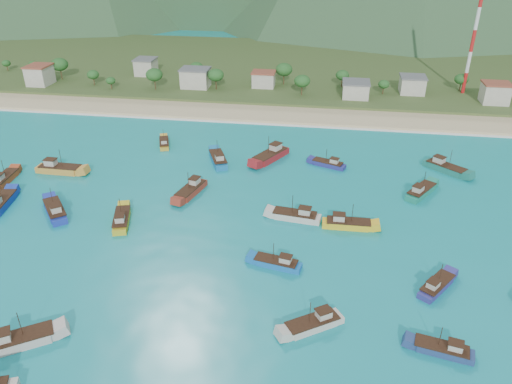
# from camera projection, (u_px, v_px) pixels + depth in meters

# --- Properties ---
(ground) EXTENTS (600.00, 600.00, 0.00)m
(ground) POSITION_uv_depth(u_px,v_px,m) (223.00, 247.00, 98.17)
(ground) COLOR #0C7A8D
(ground) RESTS_ON ground
(beach) EXTENTS (400.00, 18.00, 1.20)m
(beach) POSITION_uv_depth(u_px,v_px,m) (272.00, 114.00, 166.98)
(beach) COLOR beige
(beach) RESTS_ON ground
(land) EXTENTS (400.00, 110.00, 2.40)m
(land) POSITION_uv_depth(u_px,v_px,m) (289.00, 68.00, 220.11)
(land) COLOR #385123
(land) RESTS_ON ground
(surf_line) EXTENTS (400.00, 2.50, 0.08)m
(surf_line) POSITION_uv_depth(u_px,v_px,m) (268.00, 124.00, 158.70)
(surf_line) COLOR white
(surf_line) RESTS_ON ground
(village) EXTENTS (216.44, 28.31, 6.92)m
(village) POSITION_uv_depth(u_px,v_px,m) (320.00, 83.00, 183.58)
(village) COLOR beige
(village) RESTS_ON ground
(vegetation) EXTENTS (275.78, 25.16, 8.71)m
(vegetation) POSITION_uv_depth(u_px,v_px,m) (266.00, 79.00, 186.06)
(vegetation) COLOR #235623
(vegetation) RESTS_ON ground
(radio_tower) EXTENTS (1.20, 1.20, 44.69)m
(radio_tower) POSITION_uv_depth(u_px,v_px,m) (475.00, 30.00, 172.07)
(radio_tower) COLOR red
(radio_tower) RESTS_ON ground
(boat_0) EXTENTS (5.69, 10.45, 5.92)m
(boat_0) POSITION_uv_depth(u_px,v_px,m) (122.00, 220.00, 105.73)
(boat_0) COLOR gold
(boat_0) RESTS_ON ground
(boat_3) EXTENTS (5.75, 11.15, 6.32)m
(boat_3) POSITION_uv_depth(u_px,v_px,m) (191.00, 191.00, 117.28)
(boat_3) COLOR maroon
(boat_3) RESTS_ON ground
(boat_4) EXTENTS (9.64, 7.72, 5.71)m
(boat_4) POSITION_uv_depth(u_px,v_px,m) (313.00, 324.00, 78.22)
(boat_4) COLOR beige
(boat_4) RESTS_ON ground
(boat_5) EXTENTS (9.31, 4.40, 5.30)m
(boat_5) POSITION_uv_depth(u_px,v_px,m) (277.00, 264.00, 92.35)
(boat_5) COLOR #1462B6
(boat_5) RESTS_ON ground
(boat_6) EXTENTS (10.93, 8.67, 6.46)m
(boat_6) POSITION_uv_depth(u_px,v_px,m) (18.00, 341.00, 74.83)
(boat_6) COLOR beige
(boat_6) RESTS_ON ground
(boat_7) EXTENTS (3.90, 10.38, 6.00)m
(boat_7) POSITION_uv_depth(u_px,v_px,m) (4.00, 180.00, 122.49)
(boat_7) COLOR #A13F1D
(boat_7) RESTS_ON ground
(boat_10) EXTENTS (10.24, 3.18, 6.02)m
(boat_10) POSITION_uv_depth(u_px,v_px,m) (347.00, 224.00, 104.17)
(boat_10) COLOR yellow
(boat_10) RESTS_ON ground
(boat_11) EXTENTS (5.15, 8.86, 5.03)m
(boat_11) POSITION_uv_depth(u_px,v_px,m) (164.00, 144.00, 143.07)
(boat_11) COLOR gold
(boat_11) RESTS_ON ground
(boat_12) EXTENTS (11.71, 3.68, 6.88)m
(boat_12) POSITION_uv_depth(u_px,v_px,m) (60.00, 169.00, 127.27)
(boat_12) COLOR gold
(boat_12) RESTS_ON ground
(boat_16) EXTENTS (7.46, 8.85, 5.33)m
(boat_16) POSITION_uv_depth(u_px,v_px,m) (437.00, 286.00, 86.53)
(boat_16) COLOR navy
(boat_16) RESTS_ON ground
(boat_19) EXTENTS (9.18, 5.61, 5.22)m
(boat_19) POSITION_uv_depth(u_px,v_px,m) (328.00, 164.00, 130.65)
(boat_19) COLOR navy
(boat_19) RESTS_ON ground
(boat_21) EXTENTS (10.69, 9.75, 6.62)m
(boat_21) POSITION_uv_depth(u_px,v_px,m) (445.00, 168.00, 127.94)
(boat_21) COLOR #1A6E61
(boat_21) RESTS_ON ground
(boat_22) EXTENTS (9.03, 4.35, 5.13)m
(boat_22) POSITION_uv_depth(u_px,v_px,m) (442.00, 350.00, 73.63)
(boat_22) COLOR navy
(boat_22) RESTS_ON ground
(boat_23) EXTENTS (10.70, 4.39, 6.14)m
(boat_23) POSITION_uv_depth(u_px,v_px,m) (296.00, 216.00, 107.04)
(boat_23) COLOR beige
(boat_23) RESTS_ON ground
(boat_24) EXTENTS (8.30, 10.36, 6.14)m
(boat_24) POSITION_uv_depth(u_px,v_px,m) (421.00, 192.00, 116.81)
(boat_24) COLOR #157E66
(boat_24) RESTS_ON ground
(boat_25) EXTENTS (9.39, 10.57, 6.48)m
(boat_25) POSITION_uv_depth(u_px,v_px,m) (55.00, 211.00, 108.89)
(boat_25) COLOR #1C32A6
(boat_25) RESTS_ON ground
(boat_26) EXTENTS (7.22, 11.33, 6.46)m
(boat_26) POSITION_uv_depth(u_px,v_px,m) (218.00, 160.00, 132.70)
(boat_26) COLOR #136AA6
(boat_26) RESTS_ON ground
(boat_27) EXTENTS (5.10, 11.56, 6.60)m
(boat_27) POSITION_uv_depth(u_px,v_px,m) (1.00, 204.00, 111.62)
(boat_27) COLOR #1936A8
(boat_27) RESTS_ON ground
(boat_30) EXTENTS (9.27, 12.72, 7.38)m
(boat_30) POSITION_uv_depth(u_px,v_px,m) (271.00, 156.00, 134.37)
(boat_30) COLOR maroon
(boat_30) RESTS_ON ground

